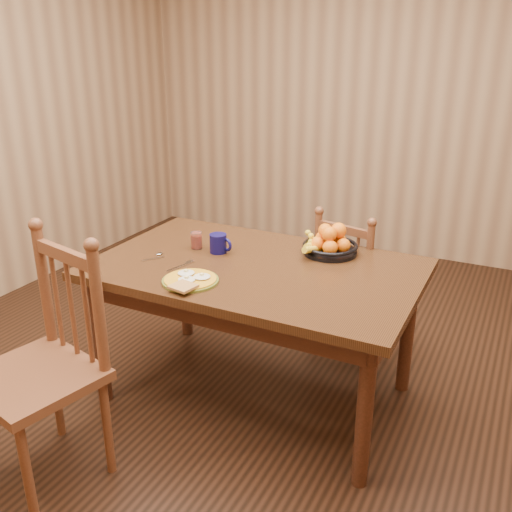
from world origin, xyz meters
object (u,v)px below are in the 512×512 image
at_px(breakfast_plate, 190,280).
at_px(fruit_bowl, 329,243).
at_px(dining_table, 256,281).
at_px(coffee_mug, 219,243).
at_px(chair_far, 352,286).
at_px(chair_near, 44,368).

relative_size(breakfast_plate, fruit_bowl, 0.91).
xyz_separation_m(dining_table, coffee_mug, (-0.25, 0.08, 0.14)).
bearing_deg(chair_far, chair_near, 74.40).
bearing_deg(coffee_mug, dining_table, -16.57).
distance_m(dining_table, coffee_mug, 0.30).
bearing_deg(coffee_mug, fruit_bowl, 24.97).
height_order(dining_table, chair_far, chair_far).
bearing_deg(chair_far, coffee_mug, 58.75).
bearing_deg(fruit_bowl, breakfast_plate, -124.87).
relative_size(chair_far, fruit_bowl, 2.77).
height_order(dining_table, breakfast_plate, breakfast_plate).
bearing_deg(dining_table, breakfast_plate, -119.14).
relative_size(dining_table, chair_near, 1.50).
bearing_deg(chair_near, breakfast_plate, 71.69).
xyz_separation_m(dining_table, chair_near, (-0.54, -0.91, -0.15)).
distance_m(dining_table, chair_far, 0.76).
distance_m(chair_far, coffee_mug, 0.89).
bearing_deg(dining_table, chair_near, -120.66).
height_order(chair_near, breakfast_plate, chair_near).
xyz_separation_m(coffee_mug, fruit_bowl, (0.52, 0.24, 0.00)).
bearing_deg(chair_far, dining_table, 77.65).
height_order(dining_table, chair_near, chair_near).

